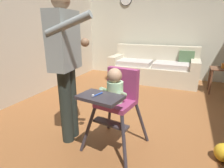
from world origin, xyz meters
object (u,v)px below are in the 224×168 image
side_table (220,75)px  sippy_cup (223,66)px  toy_ball (224,153)px  adult_standing (66,62)px  high_chair (116,95)px  toy_ball_second (68,97)px  couch (154,68)px

side_table → sippy_cup: bearing=0.0°
toy_ball → sippy_cup: size_ratio=1.89×
adult_standing → sippy_cup: bearing=47.0°
sippy_cup → side_table: bearing=-180.0°
adult_standing → toy_ball: bearing=2.4°
high_chair → sippy_cup: 2.78m
side_table → toy_ball_second: bearing=-147.5°
sippy_cup → toy_ball: bearing=-95.4°
adult_standing → high_chair: bearing=-0.3°
couch → high_chair: high_chair is taller
couch → toy_ball: couch is taller
side_table → couch: bearing=165.1°
adult_standing → toy_ball: (1.67, 0.25, -0.85)m
toy_ball → toy_ball_second: size_ratio=0.82×
high_chair → side_table: (1.30, 2.45, -0.25)m
sippy_cup → couch: bearing=165.3°
high_chair → toy_ball_second: 1.58m
adult_standing → couch: bearing=74.8°
sippy_cup → high_chair: bearing=-118.3°
toy_ball → side_table: size_ratio=0.36×
toy_ball → side_table: bearing=85.1°
side_table → sippy_cup: (0.02, 0.00, 0.19)m
adult_standing → side_table: 3.17m
side_table → adult_standing: bearing=-126.6°
high_chair → toy_ball: bearing=108.7°
toy_ball → side_table: 2.28m
side_table → sippy_cup: size_ratio=5.20×
couch → toy_ball: (1.21, -2.63, -0.24)m
couch → side_table: 1.46m
couch → high_chair: (0.11, -2.83, 0.30)m
couch → adult_standing: 2.98m
couch → adult_standing: size_ratio=1.25×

